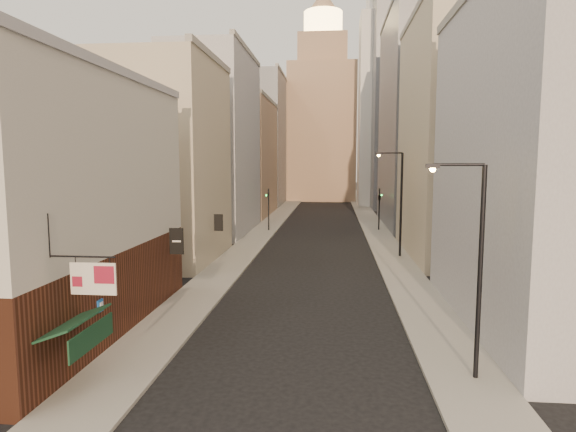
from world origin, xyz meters
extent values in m
cube|color=gray|center=(-6.50, 55.00, 0.07)|extent=(3.00, 140.00, 0.15)
cube|color=gray|center=(6.50, 55.00, 0.07)|extent=(3.00, 140.00, 0.15)
cube|color=#522818|center=(-11.00, 9.00, 2.00)|extent=(6.00, 16.00, 4.00)
cube|color=beige|center=(-11.00, 9.00, 8.00)|extent=(6.00, 16.00, 8.00)
cube|color=#9A999E|center=(-8.20, 9.00, 12.10)|extent=(0.60, 16.00, 0.40)
cylinder|color=black|center=(-6.90, 3.00, 4.90)|extent=(2.40, 0.06, 0.06)
cube|color=beige|center=(-6.50, 3.00, 4.15)|extent=(1.60, 0.06, 1.10)
cube|color=maroon|center=(-6.10, 3.00, 4.30)|extent=(0.70, 0.10, 0.60)
cube|color=maroon|center=(-7.05, 3.00, 4.05)|extent=(0.35, 0.10, 0.35)
cube|color=black|center=(-7.35, 3.20, 2.55)|extent=(1.25, 3.00, 0.52)
cube|color=black|center=(-6.75, 3.20, 2.05)|extent=(0.06, 3.00, 0.80)
cube|color=#1554B2|center=(-7.95, 6.20, 2.20)|extent=(0.08, 0.40, 0.50)
cube|color=black|center=(-7.30, 14.00, 3.60)|extent=(0.80, 0.08, 1.50)
cube|color=black|center=(-7.30, 24.00, 3.40)|extent=(0.70, 0.08, 1.30)
cube|color=#BBAB8C|center=(-12.00, 26.00, 8.00)|extent=(8.00, 12.00, 16.00)
cube|color=#9A999E|center=(-12.00, 42.00, 10.00)|extent=(8.00, 16.00, 20.00)
cube|color=#9F7B5F|center=(-12.00, 60.00, 8.50)|extent=(8.00, 18.00, 17.00)
cube|color=gray|center=(-12.00, 80.00, 12.00)|extent=(8.00, 20.00, 24.00)
cube|color=#9A999E|center=(12.00, 12.00, 8.00)|extent=(8.00, 16.00, 16.00)
cube|color=#BBAB8C|center=(12.00, 30.00, 10.00)|extent=(8.00, 16.00, 20.00)
cube|color=gray|center=(12.00, 50.00, 13.00)|extent=(8.00, 20.00, 26.00)
cube|color=gray|center=(18.00, 78.00, 25.00)|extent=(20.00, 22.00, 50.00)
cube|color=#9F7B5F|center=(-1.00, 92.00, 14.00)|extent=(14.00, 14.00, 28.00)
cube|color=#9F7B5F|center=(-1.00, 92.00, 31.00)|extent=(10.00, 10.00, 6.00)
cylinder|color=#FFCC72|center=(-1.00, 92.00, 36.50)|extent=(8.00, 8.00, 5.00)
cone|color=#9F7B5F|center=(-1.00, 92.00, 41.00)|extent=(7.00, 7.00, 5.00)
cube|color=silver|center=(10.00, 78.00, 17.00)|extent=(8.00, 8.00, 34.00)
cylinder|color=silver|center=(10.00, 78.00, 35.50)|extent=(6.00, 6.00, 3.00)
cylinder|color=black|center=(6.81, 5.42, 3.98)|extent=(0.18, 0.18, 7.96)
cylinder|color=black|center=(5.93, 5.51, 7.96)|extent=(1.77, 0.28, 0.11)
cube|color=black|center=(5.05, 5.60, 7.92)|extent=(0.50, 0.24, 0.16)
sphere|color=#FFB63F|center=(5.05, 5.60, 7.80)|extent=(0.21, 0.21, 0.21)
cylinder|color=black|center=(7.17, 28.62, 4.40)|extent=(0.20, 0.20, 8.79)
cylinder|color=black|center=(6.19, 28.55, 8.79)|extent=(1.96, 0.25, 0.12)
cube|color=black|center=(5.22, 28.48, 8.74)|extent=(0.55, 0.25, 0.18)
sphere|color=#FFB63F|center=(5.22, 28.48, 8.62)|extent=(0.23, 0.23, 0.23)
cylinder|color=black|center=(-5.97, 42.97, 2.50)|extent=(0.16, 0.16, 5.00)
imported|color=black|center=(-5.97, 42.97, 4.20)|extent=(0.53, 0.53, 1.30)
sphere|color=#19E533|center=(-6.22, 42.97, 4.20)|extent=(0.16, 0.16, 0.16)
cylinder|color=black|center=(6.86, 44.48, 2.50)|extent=(0.16, 0.16, 5.00)
imported|color=black|center=(6.86, 44.48, 4.20)|extent=(0.54, 0.54, 1.24)
sphere|color=#19E533|center=(7.11, 44.48, 4.20)|extent=(0.16, 0.16, 0.16)
camera|label=1|loc=(1.51, -12.13, 8.06)|focal=30.00mm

